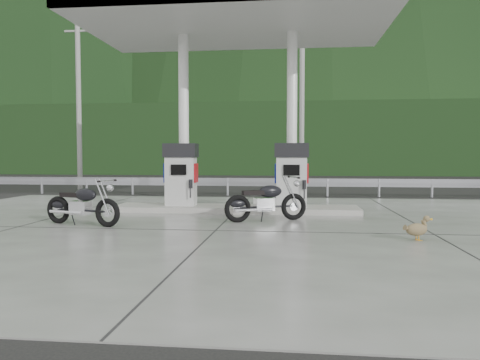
# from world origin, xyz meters

# --- Properties ---
(ground) EXTENTS (160.00, 160.00, 0.00)m
(ground) POSITION_xyz_m (0.00, 0.00, 0.00)
(ground) COLOR black
(ground) RESTS_ON ground
(forecourt_apron) EXTENTS (18.00, 14.00, 0.02)m
(forecourt_apron) POSITION_xyz_m (0.00, 0.00, 0.01)
(forecourt_apron) COLOR slate
(forecourt_apron) RESTS_ON ground
(pump_island) EXTENTS (7.00, 1.40, 0.15)m
(pump_island) POSITION_xyz_m (0.00, 2.50, 0.10)
(pump_island) COLOR #99968E
(pump_island) RESTS_ON forecourt_apron
(gas_pump_left) EXTENTS (0.95, 0.55, 1.80)m
(gas_pump_left) POSITION_xyz_m (-1.60, 2.50, 1.07)
(gas_pump_left) COLOR silver
(gas_pump_left) RESTS_ON pump_island
(gas_pump_right) EXTENTS (0.95, 0.55, 1.80)m
(gas_pump_right) POSITION_xyz_m (1.60, 2.50, 1.07)
(gas_pump_right) COLOR silver
(gas_pump_right) RESTS_ON pump_island
(canopy_column_left) EXTENTS (0.30, 0.30, 5.00)m
(canopy_column_left) POSITION_xyz_m (-1.60, 2.90, 2.67)
(canopy_column_left) COLOR white
(canopy_column_left) RESTS_ON pump_island
(canopy_column_right) EXTENTS (0.30, 0.30, 5.00)m
(canopy_column_right) POSITION_xyz_m (1.60, 2.90, 2.67)
(canopy_column_right) COLOR white
(canopy_column_right) RESTS_ON pump_island
(canopy_roof) EXTENTS (8.50, 5.00, 0.40)m
(canopy_roof) POSITION_xyz_m (0.00, 2.50, 5.37)
(canopy_roof) COLOR silver
(canopy_roof) RESTS_ON canopy_column_left
(guardrail) EXTENTS (26.00, 0.16, 1.42)m
(guardrail) POSITION_xyz_m (0.00, 8.00, 0.71)
(guardrail) COLOR #A8AAB1
(guardrail) RESTS_ON ground
(road) EXTENTS (60.00, 7.00, 0.01)m
(road) POSITION_xyz_m (0.00, 11.50, 0.00)
(road) COLOR black
(road) RESTS_ON ground
(utility_pole_a) EXTENTS (0.22, 0.22, 8.00)m
(utility_pole_a) POSITION_xyz_m (-8.00, 9.50, 4.00)
(utility_pole_a) COLOR gray
(utility_pole_a) RESTS_ON ground
(utility_pole_b) EXTENTS (0.22, 0.22, 8.00)m
(utility_pole_b) POSITION_xyz_m (2.00, 9.50, 4.00)
(utility_pole_b) COLOR gray
(utility_pole_b) RESTS_ON ground
(tree_band) EXTENTS (80.00, 6.00, 6.00)m
(tree_band) POSITION_xyz_m (0.00, 30.00, 3.00)
(tree_band) COLOR black
(tree_band) RESTS_ON ground
(forested_hills) EXTENTS (100.00, 40.00, 140.00)m
(forested_hills) POSITION_xyz_m (0.00, 60.00, 0.00)
(forested_hills) COLOR black
(forested_hills) RESTS_ON ground
(motorcycle_left) EXTENTS (2.04, 1.14, 0.92)m
(motorcycle_left) POSITION_xyz_m (-3.18, -0.56, 0.48)
(motorcycle_left) COLOR black
(motorcycle_left) RESTS_ON forecourt_apron
(motorcycle_right) EXTENTS (2.08, 1.41, 0.94)m
(motorcycle_right) POSITION_xyz_m (0.99, 0.59, 0.49)
(motorcycle_right) COLOR black
(motorcycle_right) RESTS_ON forecourt_apron
(duck) EXTENTS (0.57, 0.36, 0.40)m
(duck) POSITION_xyz_m (3.97, -1.71, 0.22)
(duck) COLOR brown
(duck) RESTS_ON forecourt_apron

